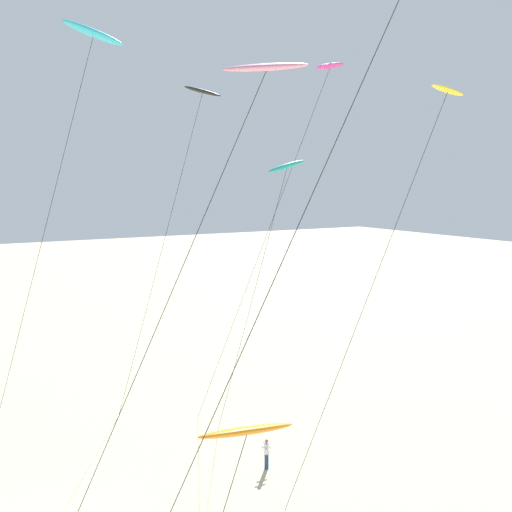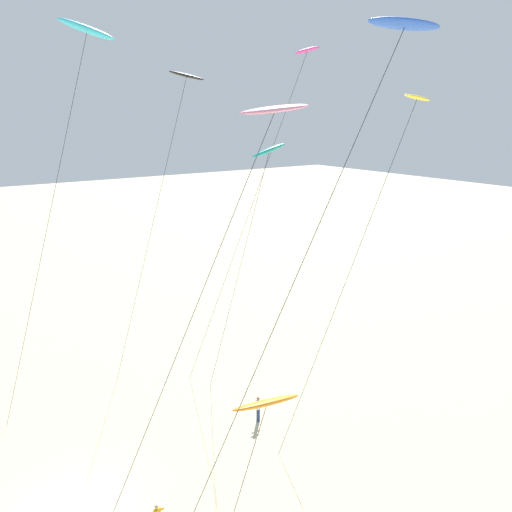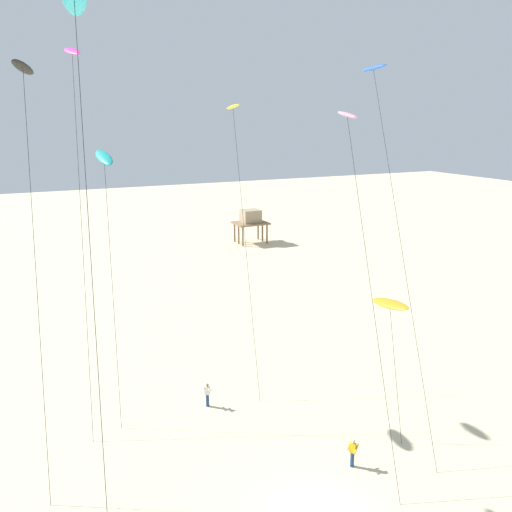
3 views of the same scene
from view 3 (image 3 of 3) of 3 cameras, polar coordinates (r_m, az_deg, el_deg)
name	(u,v)px [view 3 (image 3 of 3)]	position (r m, az deg, el deg)	size (l,w,h in m)	color
kite_black	(23,74)	(29.64, -24.44, 17.90)	(1.89, 7.10, 21.48)	black
kite_pink	(348,119)	(30.10, 10.18, 14.71)	(2.35, 9.85, 19.17)	pink
kite_teal	(104,159)	(33.85, -16.52, 10.27)	(1.42, 5.88, 16.93)	teal
kite_magenta	(72,59)	(37.55, -19.73, 19.95)	(2.35, 10.36, 23.38)	#D8339E
kite_blue	(374,72)	(34.70, 12.99, 19.30)	(2.67, 11.71, 21.96)	blue
kite_orange	(390,304)	(31.88, 14.65, -5.22)	(0.93, 4.08, 8.38)	orange
kite_yellow	(234,115)	(38.75, -2.50, 15.43)	(1.82, 8.93, 19.73)	yellow
kite_flyer_nearest	(353,452)	(30.63, 10.68, -20.64)	(0.71, 0.71, 1.67)	navy
kite_flyer_middle	(207,394)	(35.50, -5.43, -15.04)	(0.73, 0.73, 1.67)	navy
stilt_house	(251,219)	(79.35, -0.60, 4.12)	(5.10, 4.00, 5.18)	#846647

